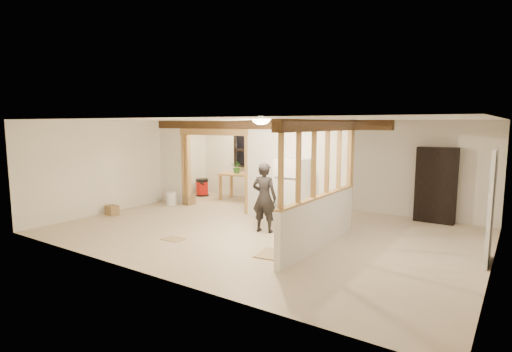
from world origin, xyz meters
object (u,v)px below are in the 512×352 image
Objects in this scene: woman at (264,197)px; work_table at (242,187)px; bookshelf at (436,185)px; refrigerator at (292,192)px; shop_vac at (202,187)px.

woman is 3.71m from work_table.
bookshelf is at bearing -143.49° from woman.
woman is 0.85× the size of bookshelf.
work_table is at bearing 147.18° from refrigerator.
bookshelf is at bearing 38.44° from refrigerator.
work_table is (-2.56, 2.66, -0.35)m from woman.
refrigerator is at bearing -113.08° from woman.
woman reaches higher than shop_vac.
refrigerator is 4.74m from shop_vac.
shop_vac is at bearing 170.04° from work_table.
refrigerator is 3.55m from bookshelf.
shop_vac is (-4.38, 1.73, -0.50)m from refrigerator.
woman is at bearing -134.18° from bookshelf.
bookshelf is at bearing -7.71° from work_table.
bookshelf reaches higher than refrigerator.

